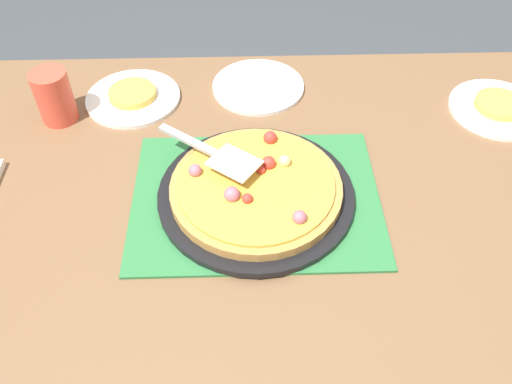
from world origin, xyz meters
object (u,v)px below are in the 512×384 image
served_slice_left (132,93)px  pizza_server (215,153)px  pizza_pan (256,194)px  plate_far_right (498,109)px  pizza (256,187)px  cup_far (54,96)px  plate_side (258,86)px  plate_near_left (133,98)px  served_slice_right (499,104)px

served_slice_left → pizza_server: size_ratio=0.52×
pizza_pan → served_slice_left: bearing=130.7°
plate_far_right → pizza: bearing=-155.4°
cup_far → pizza_server: bearing=-29.7°
pizza_pan → plate_far_right: 0.62m
pizza_pan → cup_far: cup_far is taller
plate_side → plate_near_left: bearing=-172.9°
plate_near_left → pizza_server: pizza_server is taller
served_slice_right → pizza_server: (-0.64, -0.20, 0.05)m
pizza → plate_side: 0.36m
plate_near_left → plate_side: 0.30m
pizza_pan → plate_far_right: pizza_pan is taller
served_slice_left → pizza_server: pizza_server is taller
plate_near_left → served_slice_left: bearing=0.0°
pizza_pan → served_slice_right: (0.56, 0.26, 0.01)m
cup_far → pizza_server: 0.41m
plate_side → served_slice_left: size_ratio=2.00×
plate_far_right → served_slice_left: (-0.84, 0.07, 0.01)m
pizza → plate_far_right: (0.56, 0.26, -0.03)m
pizza_pan → plate_near_left: 0.43m
plate_far_right → plate_side: 0.56m
cup_far → pizza_server: (0.36, -0.20, 0.01)m
pizza_server → plate_far_right: bearing=17.4°
plate_side → cup_far: (-0.45, -0.10, 0.06)m
pizza_pan → cup_far: 0.51m
plate_near_left → plate_side: bearing=7.1°
pizza_pan → pizza_server: size_ratio=1.81×
plate_side → pizza: bearing=-92.5°
served_slice_left → cup_far: bearing=-157.8°
served_slice_left → served_slice_right: 0.85m
served_slice_left → plate_side: bearing=7.1°
plate_side → pizza_server: bearing=-107.3°
pizza → cup_far: (-0.44, 0.26, 0.03)m
plate_near_left → served_slice_right: (0.84, -0.07, 0.01)m
plate_far_right → served_slice_right: served_slice_right is taller
pizza_pan → plate_near_left: pizza_pan is taller
plate_side → served_slice_right: served_slice_right is taller
plate_near_left → cup_far: size_ratio=1.83×
pizza_pan → served_slice_left: (-0.28, 0.33, 0.01)m
pizza_pan → pizza_server: 0.11m
pizza_pan → plate_side: (0.02, 0.36, -0.01)m
served_slice_left → served_slice_right: (0.84, -0.07, 0.00)m
pizza_pan → pizza: (0.00, 0.00, 0.02)m
pizza → plate_near_left: (-0.28, 0.32, -0.03)m
plate_near_left → cup_far: (-0.16, -0.06, 0.06)m
pizza → plate_far_right: bearing=24.6°
served_slice_left → pizza_server: bearing=-53.0°
plate_near_left → cup_far: bearing=-157.8°
served_slice_left → pizza: bearing=-49.2°
pizza → pizza_pan: bearing=-94.0°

